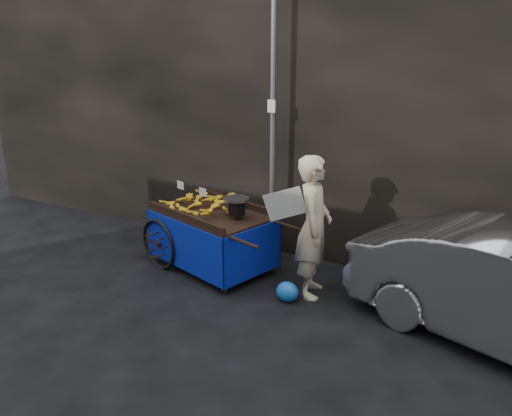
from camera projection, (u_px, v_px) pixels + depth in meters
The scene contains 6 objects.
ground at pixel (211, 287), 7.01m from camera, with size 80.00×80.00×0.00m, color black.
building_wall at pixel (313, 92), 8.23m from camera, with size 13.50×2.00×5.00m.
street_pole at pixel (273, 133), 7.34m from camera, with size 0.12×0.10×4.00m.
banana_cart at pixel (210, 217), 7.43m from camera, with size 2.58×1.69×1.29m.
vendor at pixel (313, 227), 6.55m from camera, with size 0.92×0.80×1.92m.
plastic_bag at pixel (287, 292), 6.58m from camera, with size 0.30×0.24×0.27m, color blue.
Camera 1 is at (3.58, -5.25, 3.23)m, focal length 35.00 mm.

